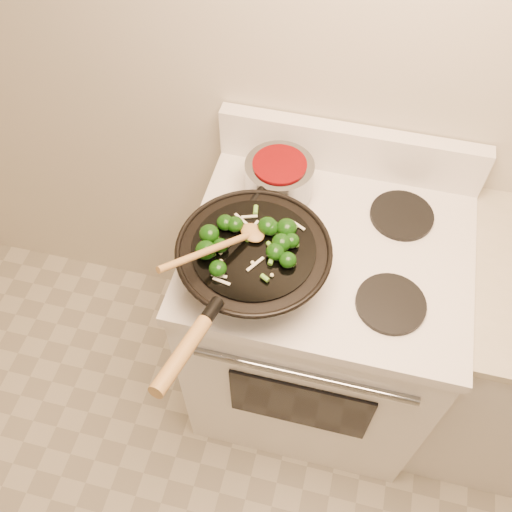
# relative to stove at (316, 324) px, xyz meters

# --- Properties ---
(stove) EXTENTS (0.78, 0.67, 1.08)m
(stove) POSITION_rel_stove_xyz_m (0.00, 0.00, 0.00)
(stove) COLOR white
(stove) RESTS_ON ground
(wok) EXTENTS (0.39, 0.64, 0.22)m
(wok) POSITION_rel_stove_xyz_m (-0.18, -0.16, 0.53)
(wok) COLOR black
(wok) RESTS_ON stove
(stirfry) EXTENTS (0.25, 0.25, 0.05)m
(stirfry) POSITION_rel_stove_xyz_m (-0.19, -0.14, 0.60)
(stirfry) COLOR #0E3308
(stirfry) RESTS_ON wok
(wooden_spoon) EXTENTS (0.21, 0.27, 0.12)m
(wooden_spoon) POSITION_rel_stove_xyz_m (-0.24, -0.18, 0.62)
(wooden_spoon) COLOR #A2763F
(wooden_spoon) RESTS_ON wok
(saucepan) EXTENTS (0.20, 0.31, 0.11)m
(saucepan) POSITION_rel_stove_xyz_m (-0.18, 0.15, 0.52)
(saucepan) COLOR gray
(saucepan) RESTS_ON stove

